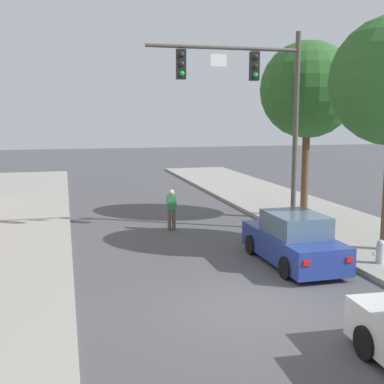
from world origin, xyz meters
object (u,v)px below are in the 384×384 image
Objects in this scene: street_tree_second at (308,90)px; car_lead_blue at (293,241)px; pedestrian_crossing_road at (172,208)px; traffic_signal_mast at (257,94)px; fire_hydrant at (380,252)px.

car_lead_blue is at bearing -119.78° from street_tree_second.
car_lead_blue is 5.94m from pedestrian_crossing_road.
traffic_signal_mast is at bearing -19.50° from pedestrian_crossing_road.
pedestrian_crossing_road is at bearing 116.52° from car_lead_blue.
pedestrian_crossing_road is 7.73m from street_tree_second.
pedestrian_crossing_road is at bearing 160.50° from traffic_signal_mast.
car_lead_blue is 2.56m from fire_hydrant.
traffic_signal_mast is 3.56m from street_tree_second.
pedestrian_crossing_road is 0.22× the size of street_tree_second.
pedestrian_crossing_road is (-3.06, 1.08, -4.40)m from traffic_signal_mast.
car_lead_blue is 8.49m from street_tree_second.
fire_hydrant is at bearing -99.09° from street_tree_second.
car_lead_blue is at bearing -63.48° from pedestrian_crossing_road.
pedestrian_crossing_road reaches higher than car_lead_blue.
fire_hydrant is at bearing -70.05° from traffic_signal_mast.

